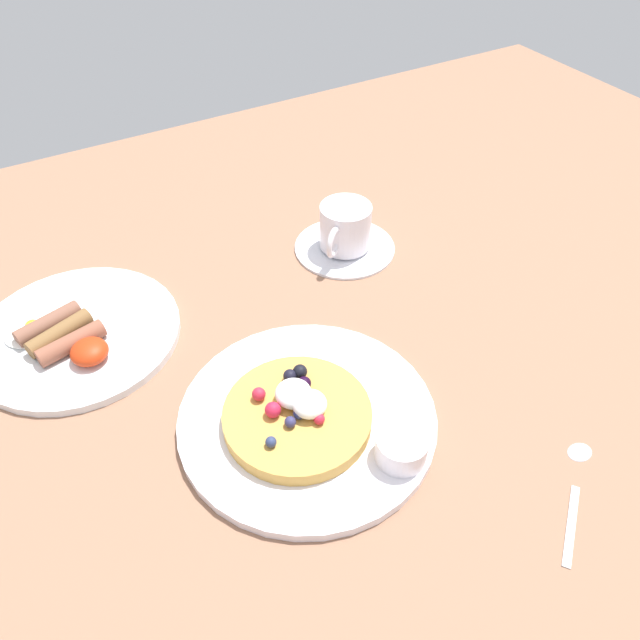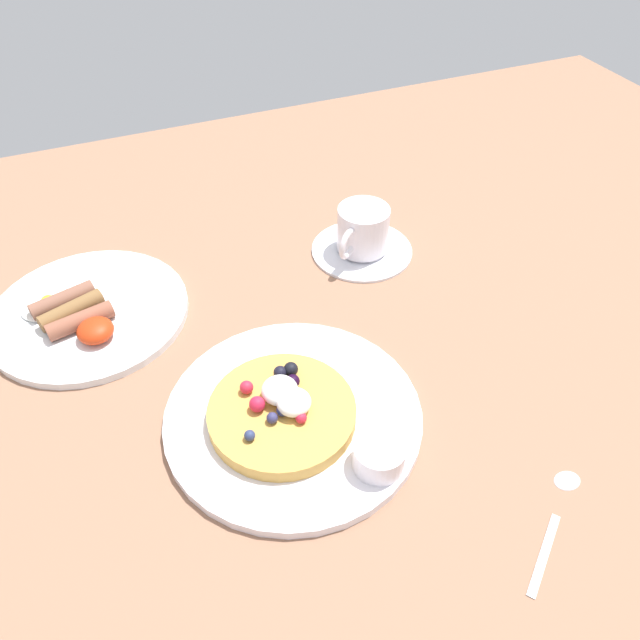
# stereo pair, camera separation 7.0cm
# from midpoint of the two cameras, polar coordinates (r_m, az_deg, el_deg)

# --- Properties ---
(ground_plane) EXTENTS (1.87, 1.36, 0.03)m
(ground_plane) POSITION_cam_midpoint_polar(r_m,az_deg,el_deg) (0.76, -1.06, -4.19)
(ground_plane) COLOR #8D644C
(pancake_plate) EXTENTS (0.28, 0.28, 0.01)m
(pancake_plate) POSITION_cam_midpoint_polar(r_m,az_deg,el_deg) (0.68, -4.14, -9.18)
(pancake_plate) COLOR white
(pancake_plate) RESTS_ON ground_plane
(pancake_with_berries) EXTENTS (0.16, 0.16, 0.04)m
(pancake_with_berries) POSITION_cam_midpoint_polar(r_m,az_deg,el_deg) (0.67, -5.14, -8.72)
(pancake_with_berries) COLOR gold
(pancake_with_berries) RESTS_ON pancake_plate
(syrup_ramekin) EXTENTS (0.05, 0.05, 0.03)m
(syrup_ramekin) POSITION_cam_midpoint_polar(r_m,az_deg,el_deg) (0.64, 4.41, -11.88)
(syrup_ramekin) COLOR white
(syrup_ramekin) RESTS_ON pancake_plate
(breakfast_plate) EXTENTS (0.25, 0.25, 0.01)m
(breakfast_plate) POSITION_cam_midpoint_polar(r_m,az_deg,el_deg) (0.84, -23.82, -1.31)
(breakfast_plate) COLOR white
(breakfast_plate) RESTS_ON ground_plane
(fried_breakfast) EXTENTS (0.11, 0.13, 0.03)m
(fried_breakfast) POSITION_cam_midpoint_polar(r_m,az_deg,el_deg) (0.82, -25.10, -1.53)
(fried_breakfast) COLOR brown
(fried_breakfast) RESTS_ON breakfast_plate
(coffee_saucer) EXTENTS (0.15, 0.15, 0.01)m
(coffee_saucer) POSITION_cam_midpoint_polar(r_m,az_deg,el_deg) (0.91, 0.10, 6.75)
(coffee_saucer) COLOR white
(coffee_saucer) RESTS_ON ground_plane
(coffee_cup) EXTENTS (0.09, 0.08, 0.06)m
(coffee_cup) POSITION_cam_midpoint_polar(r_m,az_deg,el_deg) (0.89, 0.06, 8.63)
(coffee_cup) COLOR white
(coffee_cup) RESTS_ON coffee_saucer
(teaspoon) EXTENTS (0.12, 0.10, 0.01)m
(teaspoon) POSITION_cam_midpoint_polar(r_m,az_deg,el_deg) (0.68, 20.05, -13.60)
(teaspoon) COLOR silver
(teaspoon) RESTS_ON ground_plane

